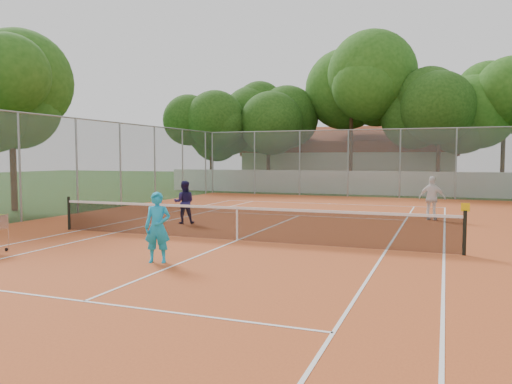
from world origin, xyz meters
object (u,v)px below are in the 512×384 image
(tennis_net, at_px, (237,223))
(player_far_right, at_px, (432,198))
(player_near, at_px, (158,227))
(player_far_left, at_px, (184,202))
(clubhouse, at_px, (350,159))

(tennis_net, xyz_separation_m, player_far_right, (5.03, 6.86, 0.33))
(tennis_net, distance_m, player_far_right, 8.51)
(player_near, bearing_deg, player_far_left, 95.31)
(tennis_net, relative_size, player_near, 7.49)
(tennis_net, bearing_deg, clubhouse, 93.95)
(clubhouse, relative_size, player_far_right, 9.94)
(tennis_net, height_order, clubhouse, clubhouse)
(clubhouse, height_order, player_far_left, clubhouse)
(tennis_net, relative_size, clubhouse, 0.72)
(player_far_left, bearing_deg, player_near, 89.63)
(clubhouse, distance_m, player_far_right, 23.26)
(player_far_right, bearing_deg, tennis_net, 66.57)
(tennis_net, relative_size, player_far_left, 7.80)
(clubhouse, relative_size, player_far_left, 10.77)
(player_far_left, bearing_deg, player_far_right, -177.17)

